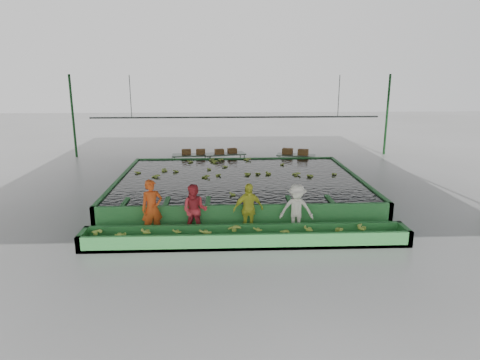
{
  "coord_description": "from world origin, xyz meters",
  "views": [
    {
      "loc": [
        -0.74,
        -15.81,
        5.16
      ],
      "look_at": [
        0.0,
        0.5,
        1.0
      ],
      "focal_mm": 32.0,
      "sensor_mm": 36.0,
      "label": 1
    }
  ],
  "objects_px": {
    "packing_table_mid": "(225,162)",
    "worker_b": "(195,211)",
    "packing_table_right": "(296,163)",
    "worker_c": "(248,209)",
    "sorting_trough": "(246,237)",
    "packing_table_left": "(192,163)",
    "flotation_tank": "(239,187)",
    "box_stack_left": "(194,154)",
    "box_stack_mid": "(226,153)",
    "box_stack_right": "(295,154)",
    "worker_d": "(296,209)",
    "worker_a": "(152,209)"
  },
  "relations": [
    {
      "from": "worker_c",
      "to": "sorting_trough",
      "type": "bearing_deg",
      "value": -114.44
    },
    {
      "from": "worker_b",
      "to": "sorting_trough",
      "type": "bearing_deg",
      "value": -16.94
    },
    {
      "from": "worker_b",
      "to": "box_stack_left",
      "type": "relative_size",
      "value": 1.41
    },
    {
      "from": "packing_table_left",
      "to": "packing_table_right",
      "type": "relative_size",
      "value": 1.03
    },
    {
      "from": "worker_c",
      "to": "worker_d",
      "type": "distance_m",
      "value": 1.56
    },
    {
      "from": "packing_table_mid",
      "to": "packing_table_right",
      "type": "bearing_deg",
      "value": -2.05
    },
    {
      "from": "worker_b",
      "to": "box_stack_mid",
      "type": "height_order",
      "value": "worker_b"
    },
    {
      "from": "box_stack_left",
      "to": "packing_table_mid",
      "type": "bearing_deg",
      "value": -2.1
    },
    {
      "from": "packing_table_right",
      "to": "box_stack_right",
      "type": "bearing_deg",
      "value": 127.04
    },
    {
      "from": "sorting_trough",
      "to": "packing_table_right",
      "type": "relative_size",
      "value": 5.03
    },
    {
      "from": "flotation_tank",
      "to": "packing_table_left",
      "type": "relative_size",
      "value": 4.86
    },
    {
      "from": "packing_table_mid",
      "to": "sorting_trough",
      "type": "bearing_deg",
      "value": -86.81
    },
    {
      "from": "sorting_trough",
      "to": "packing_table_left",
      "type": "bearing_deg",
      "value": 102.82
    },
    {
      "from": "flotation_tank",
      "to": "box_stack_right",
      "type": "distance_m",
      "value": 5.71
    },
    {
      "from": "worker_a",
      "to": "box_stack_left",
      "type": "relative_size",
      "value": 1.55
    },
    {
      "from": "packing_table_mid",
      "to": "box_stack_mid",
      "type": "relative_size",
      "value": 1.86
    },
    {
      "from": "packing_table_right",
      "to": "box_stack_left",
      "type": "height_order",
      "value": "box_stack_left"
    },
    {
      "from": "box_stack_left",
      "to": "box_stack_right",
      "type": "bearing_deg",
      "value": -1.55
    },
    {
      "from": "worker_c",
      "to": "packing_table_right",
      "type": "relative_size",
      "value": 0.87
    },
    {
      "from": "flotation_tank",
      "to": "packing_table_right",
      "type": "relative_size",
      "value": 5.03
    },
    {
      "from": "worker_a",
      "to": "box_stack_mid",
      "type": "bearing_deg",
      "value": 51.59
    },
    {
      "from": "worker_c",
      "to": "packing_table_right",
      "type": "height_order",
      "value": "worker_c"
    },
    {
      "from": "worker_b",
      "to": "worker_d",
      "type": "bearing_deg",
      "value": 9.71
    },
    {
      "from": "packing_table_mid",
      "to": "worker_d",
      "type": "bearing_deg",
      "value": -76.26
    },
    {
      "from": "sorting_trough",
      "to": "box_stack_left",
      "type": "height_order",
      "value": "box_stack_left"
    },
    {
      "from": "packing_table_mid",
      "to": "box_stack_mid",
      "type": "bearing_deg",
      "value": -36.55
    },
    {
      "from": "worker_d",
      "to": "worker_b",
      "type": "bearing_deg",
      "value": -173.8
    },
    {
      "from": "worker_d",
      "to": "box_stack_right",
      "type": "relative_size",
      "value": 1.24
    },
    {
      "from": "packing_table_right",
      "to": "worker_c",
      "type": "bearing_deg",
      "value": -109.09
    },
    {
      "from": "flotation_tank",
      "to": "box_stack_mid",
      "type": "distance_m",
      "value": 4.81
    },
    {
      "from": "packing_table_mid",
      "to": "worker_b",
      "type": "bearing_deg",
      "value": -96.53
    },
    {
      "from": "packing_table_mid",
      "to": "box_stack_mid",
      "type": "distance_m",
      "value": 0.5
    },
    {
      "from": "packing_table_left",
      "to": "box_stack_left",
      "type": "height_order",
      "value": "box_stack_left"
    },
    {
      "from": "box_stack_left",
      "to": "sorting_trough",
      "type": "bearing_deg",
      "value": -77.67
    },
    {
      "from": "worker_c",
      "to": "packing_table_right",
      "type": "distance_m",
      "value": 9.5
    },
    {
      "from": "packing_table_left",
      "to": "packing_table_right",
      "type": "bearing_deg",
      "value": -1.25
    },
    {
      "from": "packing_table_left",
      "to": "packing_table_mid",
      "type": "relative_size",
      "value": 0.96
    },
    {
      "from": "sorting_trough",
      "to": "packing_table_right",
      "type": "distance_m",
      "value": 10.29
    },
    {
      "from": "packing_table_left",
      "to": "flotation_tank",
      "type": "bearing_deg",
      "value": -64.83
    },
    {
      "from": "box_stack_right",
      "to": "packing_table_right",
      "type": "bearing_deg",
      "value": -52.96
    },
    {
      "from": "worker_a",
      "to": "packing_table_mid",
      "type": "relative_size",
      "value": 0.87
    },
    {
      "from": "worker_c",
      "to": "box_stack_left",
      "type": "xyz_separation_m",
      "value": [
        -2.29,
        9.16,
        0.08
      ]
    },
    {
      "from": "worker_b",
      "to": "packing_table_mid",
      "type": "distance_m",
      "value": 9.17
    },
    {
      "from": "worker_d",
      "to": "worker_c",
      "type": "bearing_deg",
      "value": -173.8
    },
    {
      "from": "box_stack_left",
      "to": "worker_a",
      "type": "bearing_deg",
      "value": -94.77
    },
    {
      "from": "flotation_tank",
      "to": "packing_table_mid",
      "type": "relative_size",
      "value": 4.65
    },
    {
      "from": "worker_a",
      "to": "box_stack_mid",
      "type": "distance_m",
      "value": 9.38
    },
    {
      "from": "box_stack_right",
      "to": "worker_b",
      "type": "bearing_deg",
      "value": -117.89
    },
    {
      "from": "packing_table_mid",
      "to": "box_stack_left",
      "type": "height_order",
      "value": "box_stack_left"
    },
    {
      "from": "packing_table_right",
      "to": "box_stack_mid",
      "type": "distance_m",
      "value": 3.74
    }
  ]
}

